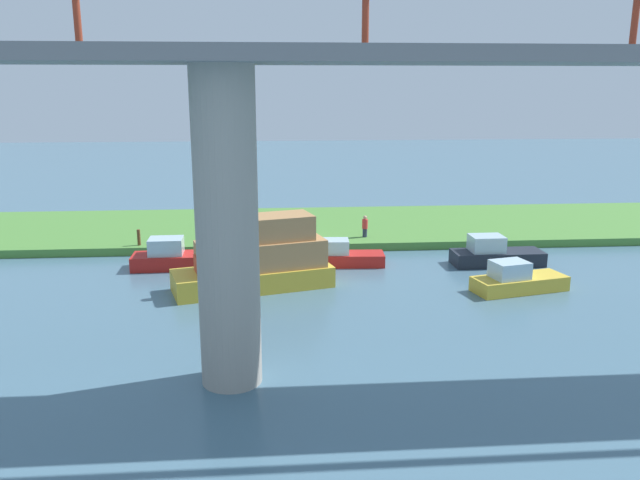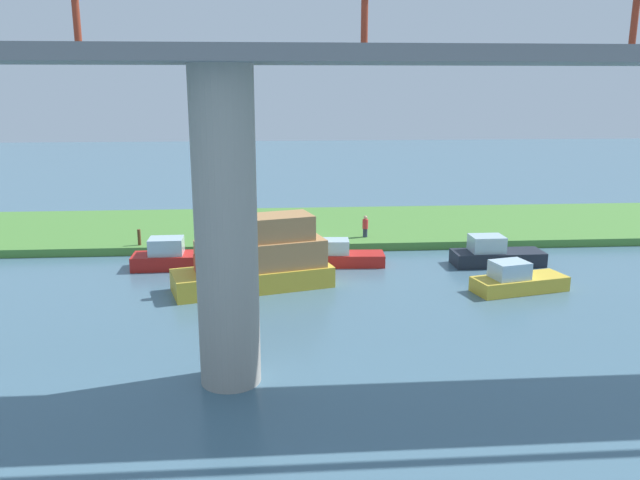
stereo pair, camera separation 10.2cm
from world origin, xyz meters
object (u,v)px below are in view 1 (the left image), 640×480
object	(u,v)px
bridge_pylon	(227,231)
houseboat_blue	(495,254)
riverboat_paddlewheel	(176,257)
person_on_bank	(365,226)
mooring_post	(139,237)
motorboat_white	(342,256)
pontoon_yellow	(258,259)
skiff_small	(517,280)

from	to	relation	value
bridge_pylon	houseboat_blue	size ratio (longest dim) A/B	2.06
riverboat_paddlewheel	houseboat_blue	size ratio (longest dim) A/B	1.01
person_on_bank	mooring_post	size ratio (longest dim) A/B	1.44
motorboat_white	houseboat_blue	bearing A→B (deg)	175.92
pontoon_yellow	riverboat_paddlewheel	size ratio (longest dim) A/B	1.60
pontoon_yellow	skiff_small	distance (m)	12.91
bridge_pylon	houseboat_blue	distance (m)	20.10
mooring_post	pontoon_yellow	size ratio (longest dim) A/B	0.12
bridge_pylon	pontoon_yellow	xyz separation A→B (m)	(-0.75, -10.34, -3.81)
riverboat_paddlewheel	houseboat_blue	xyz separation A→B (m)	(-17.96, 0.78, -0.00)
person_on_bank	houseboat_blue	size ratio (longest dim) A/B	0.27
bridge_pylon	person_on_bank	xyz separation A→B (m)	(-7.41, -18.79, -4.10)
motorboat_white	pontoon_yellow	bearing A→B (deg)	39.29
person_on_bank	motorboat_white	xyz separation A→B (m)	(1.98, 4.62, -0.67)
person_on_bank	houseboat_blue	world-z (taller)	person_on_bank
person_on_bank	riverboat_paddlewheel	size ratio (longest dim) A/B	0.27
pontoon_yellow	motorboat_white	size ratio (longest dim) A/B	1.83
pontoon_yellow	skiff_small	size ratio (longest dim) A/B	1.67
houseboat_blue	skiff_small	size ratio (longest dim) A/B	1.03
bridge_pylon	riverboat_paddlewheel	distance (m)	15.57
riverboat_paddlewheel	skiff_small	size ratio (longest dim) A/B	1.04
person_on_bank	skiff_small	size ratio (longest dim) A/B	0.28
mooring_post	person_on_bank	bearing A→B (deg)	-175.66
riverboat_paddlewheel	motorboat_white	bearing A→B (deg)	178.97
person_on_bank	houseboat_blue	xyz separation A→B (m)	(-6.67, 5.24, -0.59)
skiff_small	person_on_bank	bearing A→B (deg)	-58.49
pontoon_yellow	houseboat_blue	distance (m)	13.74
riverboat_paddlewheel	skiff_small	bearing A→B (deg)	162.36
bridge_pylon	motorboat_white	bearing A→B (deg)	-110.98
riverboat_paddlewheel	pontoon_yellow	bearing A→B (deg)	139.22
person_on_bank	pontoon_yellow	size ratio (longest dim) A/B	0.17
houseboat_blue	motorboat_white	world-z (taller)	houseboat_blue
person_on_bank	mooring_post	bearing A→B (deg)	4.34
skiff_small	motorboat_white	world-z (taller)	skiff_small
pontoon_yellow	riverboat_paddlewheel	world-z (taller)	pontoon_yellow
person_on_bank	motorboat_white	world-z (taller)	person_on_bank
riverboat_paddlewheel	person_on_bank	bearing A→B (deg)	-158.48
houseboat_blue	skiff_small	world-z (taller)	houseboat_blue
bridge_pylon	motorboat_white	size ratio (longest dim) A/B	2.35
bridge_pylon	person_on_bank	distance (m)	20.61
motorboat_white	bridge_pylon	bearing A→B (deg)	69.02
bridge_pylon	houseboat_blue	world-z (taller)	bridge_pylon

